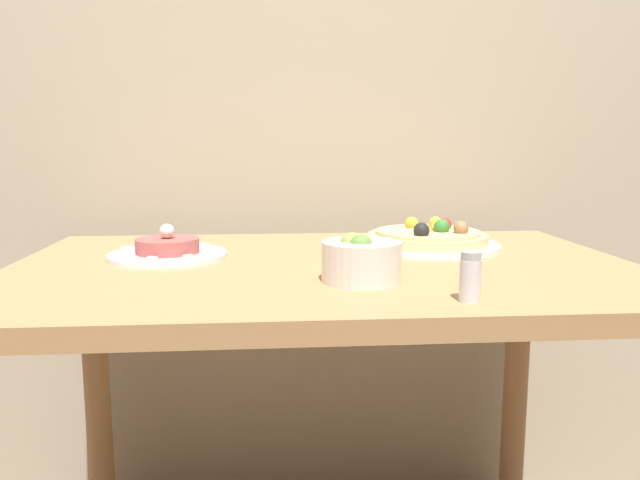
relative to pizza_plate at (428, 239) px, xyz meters
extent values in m
cube|color=tan|center=(-0.24, 0.36, 0.51)|extent=(8.00, 0.05, 2.60)
cube|color=#AD7F51|center=(-0.24, -0.15, -0.04)|extent=(1.16, 0.76, 0.03)
cylinder|color=#AD7F51|center=(-0.75, 0.17, -0.42)|extent=(0.06, 0.06, 0.74)
cylinder|color=#AD7F51|center=(0.28, 0.17, -0.42)|extent=(0.06, 0.06, 0.74)
cylinder|color=white|center=(0.00, 0.00, -0.01)|extent=(0.30, 0.30, 0.01)
cylinder|color=#E5C17F|center=(0.00, 0.00, 0.00)|extent=(0.25, 0.25, 0.02)
cylinder|color=#E0C684|center=(0.00, 0.00, 0.01)|extent=(0.22, 0.22, 0.01)
sphere|color=#997047|center=(0.06, -0.04, 0.03)|extent=(0.03, 0.03, 0.03)
sphere|color=gold|center=(-0.02, 0.05, 0.03)|extent=(0.03, 0.03, 0.03)
sphere|color=#B22D23|center=(0.05, 0.03, 0.03)|extent=(0.03, 0.03, 0.03)
sphere|color=gold|center=(0.03, 0.05, 0.03)|extent=(0.03, 0.03, 0.03)
sphere|color=gold|center=(0.02, 0.00, 0.02)|extent=(0.02, 0.02, 0.02)
sphere|color=#387F33|center=(0.02, -0.02, 0.03)|extent=(0.03, 0.03, 0.03)
sphere|color=black|center=(-0.03, -0.07, 0.03)|extent=(0.03, 0.03, 0.03)
cylinder|color=white|center=(-0.54, -0.08, -0.01)|extent=(0.23, 0.23, 0.01)
cylinder|color=#B2514C|center=(-0.54, -0.08, 0.01)|extent=(0.12, 0.12, 0.03)
sphere|color=silver|center=(-0.54, -0.08, 0.03)|extent=(0.03, 0.03, 0.03)
cube|color=white|center=(-0.45, -0.08, -0.01)|extent=(0.04, 0.02, 0.01)
cube|color=white|center=(-0.48, -0.01, -0.01)|extent=(0.04, 0.04, 0.01)
cube|color=white|center=(-0.56, 0.01, -0.01)|extent=(0.02, 0.04, 0.01)
cube|color=white|center=(-0.61, -0.04, -0.01)|extent=(0.04, 0.03, 0.01)
cube|color=white|center=(-0.61, -0.11, -0.01)|extent=(0.04, 0.03, 0.01)
cube|color=white|center=(-0.56, -0.16, -0.01)|extent=(0.02, 0.04, 0.01)
cube|color=white|center=(-0.48, -0.14, -0.01)|extent=(0.04, 0.04, 0.01)
cylinder|color=silver|center=(-0.19, -0.31, 0.01)|extent=(0.13, 0.13, 0.07)
sphere|color=#B7BC70|center=(-0.19, -0.31, 0.04)|extent=(0.03, 0.03, 0.03)
sphere|color=#8EA34C|center=(-0.21, -0.31, 0.04)|extent=(0.04, 0.04, 0.04)
sphere|color=#668E42|center=(-0.19, -0.32, 0.04)|extent=(0.04, 0.04, 0.04)
cylinder|color=silver|center=(-0.06, -0.45, 0.01)|extent=(0.03, 0.03, 0.06)
cylinder|color=#B2B2B7|center=(-0.06, -0.45, 0.05)|extent=(0.03, 0.03, 0.01)
camera|label=1|loc=(-0.34, -1.29, 0.20)|focal=35.00mm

